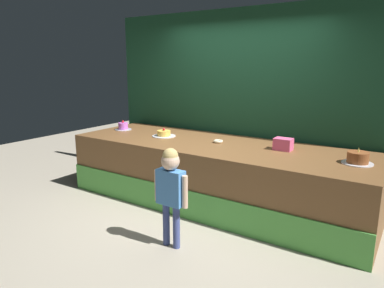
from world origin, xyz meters
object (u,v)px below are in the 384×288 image
at_px(child_figure, 171,184).
at_px(cake_left, 123,127).
at_px(pink_box, 283,144).
at_px(cake_right, 358,158).
at_px(donut, 218,141).
at_px(cake_center, 164,134).

height_order(child_figure, cake_left, child_figure).
distance_m(pink_box, cake_left, 2.63).
relative_size(child_figure, cake_right, 3.28).
bearing_deg(child_figure, donut, 99.30).
distance_m(donut, cake_right, 1.76).
bearing_deg(child_figure, pink_box, 65.99).
bearing_deg(donut, child_figure, -80.70).
distance_m(donut, cake_left, 1.75).
distance_m(child_figure, pink_box, 1.62).
relative_size(pink_box, cake_center, 0.63).
bearing_deg(donut, pink_box, 5.57).
height_order(pink_box, donut, pink_box).
xyz_separation_m(child_figure, donut, (-0.23, 1.38, 0.17)).
bearing_deg(pink_box, cake_left, -177.62).
height_order(child_figure, donut, child_figure).
xyz_separation_m(cake_left, cake_right, (3.51, -0.04, 0.01)).
xyz_separation_m(pink_box, cake_left, (-2.63, -0.11, -0.02)).
bearing_deg(cake_left, donut, 0.79).
xyz_separation_m(child_figure, cake_center, (-1.10, 1.30, 0.18)).
height_order(child_figure, pink_box, child_figure).
relative_size(child_figure, cake_center, 3.07).
distance_m(child_figure, cake_center, 1.72).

